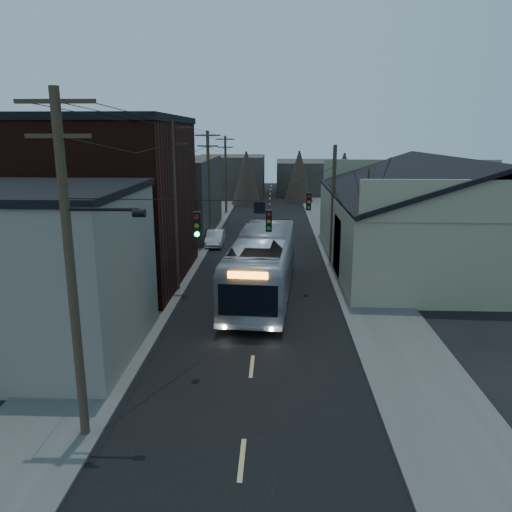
# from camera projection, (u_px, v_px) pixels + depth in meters

# --- Properties ---
(ground) EXTENTS (160.00, 160.00, 0.00)m
(ground) POSITION_uv_depth(u_px,v_px,m) (237.00, 510.00, 12.60)
(ground) COLOR black
(ground) RESTS_ON ground
(road_surface) EXTENTS (9.00, 110.00, 0.02)m
(road_surface) POSITION_uv_depth(u_px,v_px,m) (265.00, 247.00, 41.70)
(road_surface) COLOR black
(road_surface) RESTS_ON ground
(sidewalk_left) EXTENTS (4.00, 110.00, 0.12)m
(sidewalk_left) POSITION_uv_depth(u_px,v_px,m) (187.00, 246.00, 41.95)
(sidewalk_left) COLOR #474744
(sidewalk_left) RESTS_ON ground
(sidewalk_right) EXTENTS (4.00, 110.00, 0.12)m
(sidewalk_right) POSITION_uv_depth(u_px,v_px,m) (343.00, 247.00, 41.44)
(sidewalk_right) COLOR #474744
(sidewalk_right) RESTS_ON ground
(building_clapboard) EXTENTS (8.00, 8.00, 7.00)m
(building_clapboard) POSITION_uv_depth(u_px,v_px,m) (38.00, 275.00, 20.85)
(building_clapboard) COLOR slate
(building_clapboard) RESTS_ON ground
(building_brick) EXTENTS (10.00, 12.00, 10.00)m
(building_brick) POSITION_uv_depth(u_px,v_px,m) (102.00, 203.00, 31.20)
(building_brick) COLOR black
(building_brick) RESTS_ON ground
(building_left_far) EXTENTS (9.00, 14.00, 7.00)m
(building_left_far) POSITION_uv_depth(u_px,v_px,m) (166.00, 196.00, 47.06)
(building_left_far) COLOR #312C27
(building_left_far) RESTS_ON ground
(warehouse) EXTENTS (16.16, 20.60, 7.73)m
(warehouse) POSITION_uv_depth(u_px,v_px,m) (444.00, 228.00, 35.70)
(warehouse) COLOR gray
(warehouse) RESTS_ON ground
(building_far_left) EXTENTS (10.00, 12.00, 6.00)m
(building_far_left) POSITION_uv_depth(u_px,v_px,m) (230.00, 176.00, 75.18)
(building_far_left) COLOR #312C27
(building_far_left) RESTS_ON ground
(building_far_right) EXTENTS (12.00, 14.00, 5.00)m
(building_far_right) POSITION_uv_depth(u_px,v_px,m) (314.00, 177.00, 79.64)
(building_far_right) COLOR #312C27
(building_far_right) RESTS_ON ground
(bare_tree) EXTENTS (0.40, 0.40, 7.20)m
(bare_tree) POSITION_uv_depth(u_px,v_px,m) (366.00, 227.00, 30.89)
(bare_tree) COLOR black
(bare_tree) RESTS_ON ground
(utility_lines) EXTENTS (11.24, 45.28, 10.50)m
(utility_lines) POSITION_uv_depth(u_px,v_px,m) (219.00, 197.00, 34.96)
(utility_lines) COLOR #382B1E
(utility_lines) RESTS_ON ground
(bus) EXTENTS (4.13, 13.66, 3.75)m
(bus) POSITION_uv_depth(u_px,v_px,m) (263.00, 264.00, 28.90)
(bus) COLOR #AAADB7
(bus) RESTS_ON ground
(parked_car) EXTENTS (1.44, 3.98, 1.30)m
(parked_car) POSITION_uv_depth(u_px,v_px,m) (215.00, 238.00, 42.16)
(parked_car) COLOR #B3B5BC
(parked_car) RESTS_ON ground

